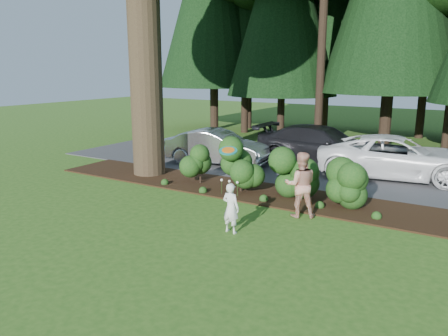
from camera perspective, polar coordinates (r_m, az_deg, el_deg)
name	(u,v)px	position (r m, az deg, el deg)	size (l,w,h in m)	color
ground	(195,219)	(12.41, -3.76, -6.63)	(80.00, 80.00, 0.00)	#2A5518
mulch_bed	(249,191)	(15.05, 3.35, -3.01)	(16.00, 2.50, 0.05)	black
driveway	(296,168)	(18.80, 9.44, 0.03)	(22.00, 6.00, 0.03)	#38383A
shrub_row	(269,172)	(14.42, 5.88, -0.54)	(6.53, 1.60, 1.61)	#164114
lily_cluster	(229,182)	(14.35, 0.72, -1.83)	(0.69, 0.09, 0.57)	#164114
car_silver_wagon	(217,147)	(19.03, -0.97, 2.73)	(1.60, 4.59, 1.51)	#B2B2B7
car_white_suv	(396,157)	(17.89, 21.59, 1.33)	(2.67, 5.80, 1.61)	white
car_dark_suv	(322,146)	(19.29, 12.66, 2.83)	(2.37, 5.84, 1.69)	black
child	(231,208)	(11.19, 0.90, -5.25)	(0.48, 0.32, 1.32)	white
adult	(300,185)	(12.51, 9.96, -2.16)	(0.91, 0.71, 1.87)	#BE3E19
frisbee	(228,151)	(10.98, 0.56, 2.29)	(0.48, 0.45, 0.20)	#167A72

